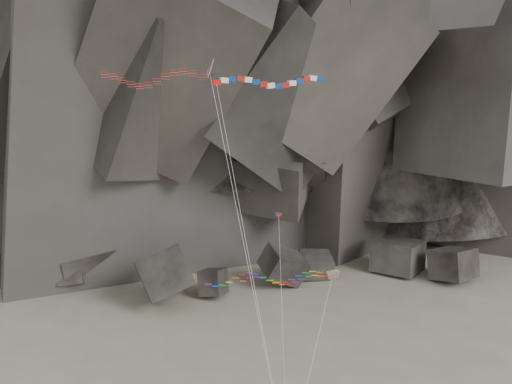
{
  "coord_description": "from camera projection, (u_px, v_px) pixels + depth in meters",
  "views": [
    {
      "loc": [
        -2.83,
        -47.63,
        32.15
      ],
      "look_at": [
        1.25,
        6.0,
        20.83
      ],
      "focal_mm": 40.0,
      "sensor_mm": 36.0,
      "label": 1
    }
  ],
  "objects": [
    {
      "name": "delta_kite",
      "position": [
        149.0,
        77.0,
        47.09
      ],
      "size": [
        15.32,
        9.73,
        31.78
      ],
      "rotation": [
        0.0,
        0.0,
        0.11
      ],
      "color": "red",
      "rests_on": "ground"
    },
    {
      "name": "banner_kite",
      "position": [
        270.0,
        84.0,
        51.44
      ],
      "size": [
        10.59,
        15.0,
        30.31
      ],
      "rotation": [
        0.0,
        0.0,
        0.34
      ],
      "color": "red",
      "rests_on": "ground"
    },
    {
      "name": "boulder_field",
      "position": [
        231.0,
        270.0,
        87.21
      ],
      "size": [
        76.09,
        21.09,
        9.58
      ],
      "color": "#47423F",
      "rests_on": "ground"
    },
    {
      "name": "parafoil_kite",
      "position": [
        265.0,
        278.0,
        50.21
      ],
      "size": [
        12.17,
        8.34,
        13.65
      ],
      "rotation": [
        0.0,
        0.0,
        0.14
      ],
      "color": "#E5EA0D",
      "rests_on": "ground"
    },
    {
      "name": "headland",
      "position": [
        225.0,
        22.0,
        112.96
      ],
      "size": [
        110.0,
        70.0,
        84.0
      ],
      "primitive_type": null,
      "color": "#4A423D",
      "rests_on": "ground"
    },
    {
      "name": "pennant_kite",
      "position": [
        280.0,
        264.0,
        50.13
      ],
      "size": [
        0.58,
        10.34,
        18.14
      ],
      "rotation": [
        0.0,
        0.0,
        -0.13
      ],
      "color": "red",
      "rests_on": "ground"
    }
  ]
}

